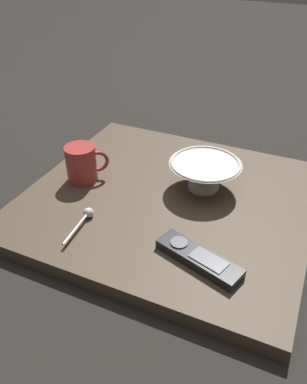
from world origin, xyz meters
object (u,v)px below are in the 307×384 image
(coffee_mug, at_px, (82,164))
(teaspoon, at_px, (85,216))
(cereal_bowl, at_px, (205,173))
(tv_remote_near, at_px, (199,258))

(coffee_mug, relative_size, teaspoon, 0.79)
(cereal_bowl, relative_size, tv_remote_near, 0.94)
(coffee_mug, bearing_deg, teaspoon, -55.93)
(teaspoon, relative_size, tv_remote_near, 0.66)
(coffee_mug, distance_m, tv_remote_near, 0.38)
(cereal_bowl, bearing_deg, teaspoon, -130.26)
(coffee_mug, distance_m, teaspoon, 0.17)
(teaspoon, bearing_deg, tv_remote_near, -3.95)
(tv_remote_near, bearing_deg, teaspoon, 176.05)
(cereal_bowl, distance_m, tv_remote_near, 0.25)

